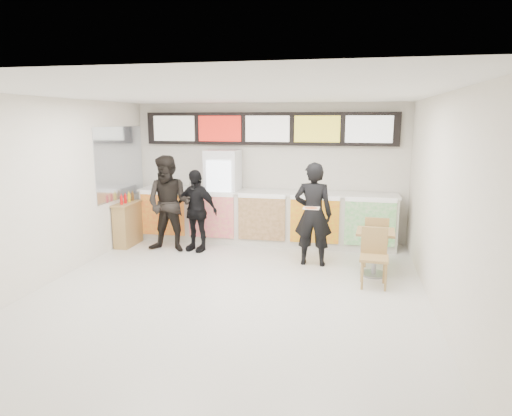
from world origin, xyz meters
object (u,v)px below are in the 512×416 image
(customer_main, at_px, (313,214))
(condiment_ledge, at_px, (128,224))
(service_counter, at_px, (265,217))
(customer_mid, at_px, (196,210))
(customer_left, at_px, (169,204))
(cafe_table, at_px, (375,244))
(drinks_fridge, at_px, (223,196))

(customer_main, xyz_separation_m, condiment_ledge, (-3.96, 0.55, -0.48))
(service_counter, relative_size, customer_mid, 3.34)
(customer_left, xyz_separation_m, cafe_table, (4.01, -0.68, -0.43))
(service_counter, height_order, drinks_fridge, drinks_fridge)
(customer_left, bearing_deg, customer_main, -5.15)
(customer_mid, relative_size, cafe_table, 1.03)
(service_counter, height_order, customer_mid, customer_mid)
(cafe_table, bearing_deg, condiment_ledge, 173.42)
(drinks_fridge, bearing_deg, customer_main, -32.92)
(service_counter, bearing_deg, drinks_fridge, 179.01)
(customer_main, bearing_deg, service_counter, -47.72)
(customer_main, height_order, customer_left, customer_left)
(customer_mid, bearing_deg, customer_left, -149.08)
(drinks_fridge, bearing_deg, service_counter, -0.99)
(cafe_table, height_order, condiment_ledge, condiment_ledge)
(drinks_fridge, relative_size, cafe_table, 1.23)
(customer_mid, xyz_separation_m, cafe_table, (3.51, -0.84, -0.29))
(service_counter, height_order, condiment_ledge, service_counter)
(drinks_fridge, relative_size, customer_left, 1.03)
(condiment_ledge, bearing_deg, customer_mid, -2.89)
(service_counter, relative_size, cafe_table, 3.43)
(condiment_ledge, bearing_deg, cafe_table, -10.30)
(customer_main, distance_m, condiment_ledge, 4.03)
(customer_mid, bearing_deg, drinks_fridge, 82.99)
(condiment_ledge, bearing_deg, service_counter, 15.48)
(customer_mid, bearing_deg, cafe_table, 0.31)
(drinks_fridge, bearing_deg, customer_left, -129.12)
(service_counter, bearing_deg, customer_main, -49.30)
(drinks_fridge, height_order, cafe_table, drinks_fridge)
(customer_left, height_order, condiment_ledge, customer_left)
(customer_mid, distance_m, condiment_ledge, 1.60)
(drinks_fridge, distance_m, condiment_ledge, 2.11)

